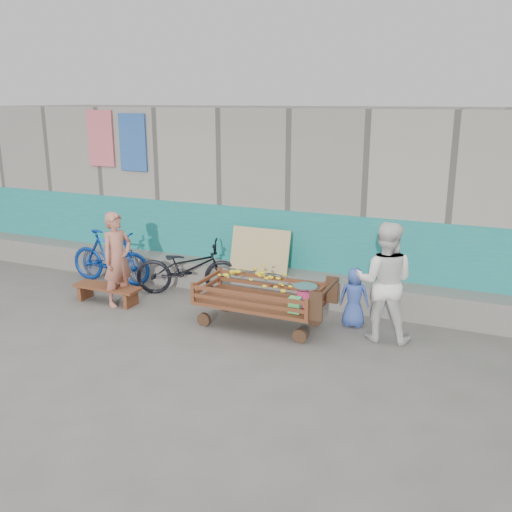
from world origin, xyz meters
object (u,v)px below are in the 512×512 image
at_px(banana_cart, 257,289).
at_px(woman, 384,282).
at_px(vendor_man, 117,259).
at_px(child, 354,297).
at_px(bench, 107,290).
at_px(bicycle_dark, 188,268).
at_px(bicycle_blue, 110,257).

xyz_separation_m(banana_cart, woman, (1.72, 0.27, 0.26)).
relative_size(vendor_man, child, 1.72).
relative_size(bench, child, 1.30).
relative_size(banana_cart, bicycle_dark, 1.12).
xyz_separation_m(banana_cart, bicycle_dark, (-1.61, 0.81, -0.10)).
height_order(banana_cart, bench, banana_cart).
xyz_separation_m(banana_cart, bench, (-2.57, -0.09, -0.35)).
relative_size(woman, bicycle_blue, 1.03).
relative_size(bicycle_dark, bicycle_blue, 1.09).
bearing_deg(child, bench, 1.72).
height_order(bench, vendor_man, vendor_man).
bearing_deg(bicycle_dark, child, -117.41).
xyz_separation_m(bench, child, (3.83, 0.64, 0.23)).
distance_m(bicycle_dark, bicycle_blue, 1.54).
relative_size(child, bicycle_dark, 0.50).
distance_m(banana_cart, bicycle_blue, 3.24).
bearing_deg(bicycle_dark, woman, -121.50).
xyz_separation_m(child, bicycle_dark, (-2.87, 0.25, 0.02)).
relative_size(banana_cart, woman, 1.18).
bearing_deg(woman, bicycle_dark, -15.28).
bearing_deg(bench, woman, 4.80).
relative_size(vendor_man, bicycle_dark, 0.86).
height_order(child, bicycle_dark, bicycle_dark).
distance_m(banana_cart, woman, 1.76).
xyz_separation_m(bench, bicycle_blue, (-0.58, 0.85, 0.27)).
bearing_deg(bicycle_dark, bicycle_blue, 69.37).
distance_m(banana_cart, child, 1.38).
bearing_deg(bicycle_dark, bench, 110.84).
bearing_deg(bench, bicycle_dark, 43.17).
bearing_deg(vendor_man, bench, 108.45).
height_order(vendor_man, bicycle_dark, vendor_man).
bearing_deg(child, woman, 140.84).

